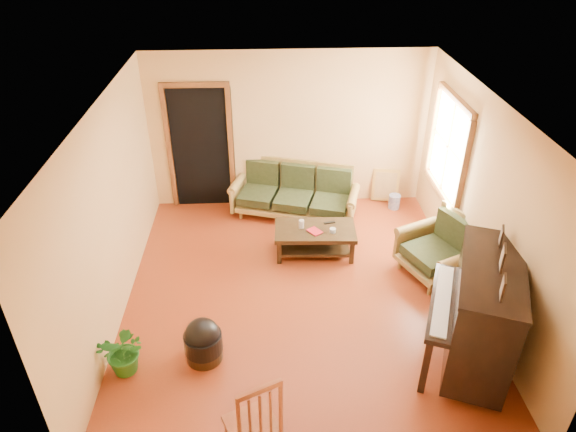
{
  "coord_description": "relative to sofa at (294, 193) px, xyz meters",
  "views": [
    {
      "loc": [
        -0.41,
        -5.28,
        4.49
      ],
      "look_at": [
        -0.13,
        0.2,
        1.1
      ],
      "focal_mm": 32.0,
      "sensor_mm": 36.0,
      "label": 1
    }
  ],
  "objects": [
    {
      "name": "floor",
      "position": [
        -0.06,
        -2.0,
        -0.43
      ],
      "size": [
        5.0,
        5.0,
        0.0
      ],
      "primitive_type": "plane",
      "color": "maroon",
      "rests_on": "ground"
    },
    {
      "name": "doorway",
      "position": [
        -1.51,
        0.48,
        0.6
      ],
      "size": [
        1.08,
        0.16,
        2.05
      ],
      "primitive_type": "cube",
      "color": "black",
      "rests_on": "floor"
    },
    {
      "name": "window",
      "position": [
        2.15,
        -0.7,
        1.07
      ],
      "size": [
        0.12,
        1.36,
        1.46
      ],
      "primitive_type": "cube",
      "color": "white",
      "rests_on": "right_wall"
    },
    {
      "name": "sofa",
      "position": [
        0.0,
        0.0,
        0.0
      ],
      "size": [
        2.16,
        1.38,
        0.86
      ],
      "primitive_type": "cube",
      "rotation": [
        0.0,
        0.0,
        -0.29
      ],
      "color": "olive",
      "rests_on": "floor"
    },
    {
      "name": "coffee_table",
      "position": [
        0.24,
        -1.07,
        -0.22
      ],
      "size": [
        1.2,
        0.7,
        0.42
      ],
      "primitive_type": "cube",
      "rotation": [
        0.0,
        0.0,
        -0.05
      ],
      "color": "black",
      "rests_on": "floor"
    },
    {
      "name": "armchair",
      "position": [
        1.84,
        -1.68,
        0.03
      ],
      "size": [
        1.18,
        1.2,
        0.92
      ],
      "primitive_type": "cube",
      "rotation": [
        0.0,
        0.0,
        0.43
      ],
      "color": "olive",
      "rests_on": "floor"
    },
    {
      "name": "piano",
      "position": [
        1.83,
        -3.24,
        0.23
      ],
      "size": [
        1.37,
        1.71,
        1.32
      ],
      "primitive_type": "cube",
      "rotation": [
        0.0,
        0.0,
        -0.38
      ],
      "color": "black",
      "rests_on": "floor"
    },
    {
      "name": "footstool",
      "position": [
        -1.21,
        -3.07,
        -0.22
      ],
      "size": [
        0.56,
        0.56,
        0.41
      ],
      "primitive_type": "cylinder",
      "rotation": [
        0.0,
        0.0,
        -0.36
      ],
      "color": "black",
      "rests_on": "floor"
    },
    {
      "name": "red_chair",
      "position": [
        -0.64,
        -4.19,
        0.07
      ],
      "size": [
        0.63,
        0.65,
        1.0
      ],
      "primitive_type": "cube",
      "rotation": [
        0.0,
        0.0,
        0.42
      ],
      "color": "brown",
      "rests_on": "floor"
    },
    {
      "name": "leaning_frame",
      "position": [
        1.61,
        0.43,
        -0.13
      ],
      "size": [
        0.46,
        0.18,
        0.6
      ],
      "primitive_type": "cube",
      "rotation": [
        0.0,
        0.0,
        -0.19
      ],
      "color": "gold",
      "rests_on": "floor"
    },
    {
      "name": "ceramic_crock",
      "position": [
        1.72,
        0.16,
        -0.31
      ],
      "size": [
        0.24,
        0.24,
        0.24
      ],
      "primitive_type": "cylinder",
      "rotation": [
        0.0,
        0.0,
        -0.31
      ],
      "color": "#35489F",
      "rests_on": "floor"
    },
    {
      "name": "potted_plant",
      "position": [
        -2.04,
        -3.21,
        -0.14
      ],
      "size": [
        0.63,
        0.58,
        0.58
      ],
      "primitive_type": "imported",
      "rotation": [
        0.0,
        0.0,
        -0.27
      ],
      "color": "#21601B",
      "rests_on": "floor"
    },
    {
      "name": "book",
      "position": [
        0.16,
        -1.2,
        0.01
      ],
      "size": [
        0.24,
        0.26,
        0.02
      ],
      "primitive_type": "imported",
      "rotation": [
        0.0,
        0.0,
        0.61
      ],
      "color": "#A71622",
      "rests_on": "coffee_table"
    },
    {
      "name": "candle",
      "position": [
        0.04,
        -1.04,
        0.06
      ],
      "size": [
        0.08,
        0.08,
        0.13
      ],
      "primitive_type": "cylinder",
      "rotation": [
        0.0,
        0.0,
        -0.14
      ],
      "color": "silver",
      "rests_on": "coffee_table"
    },
    {
      "name": "glass_jar",
      "position": [
        0.48,
        -1.18,
        0.02
      ],
      "size": [
        0.09,
        0.09,
        0.06
      ],
      "primitive_type": "cylinder",
      "rotation": [
        0.0,
        0.0,
        -0.07
      ],
      "color": "silver",
      "rests_on": "coffee_table"
    },
    {
      "name": "remote",
      "position": [
        0.47,
        -0.93,
        0.0
      ],
      "size": [
        0.17,
        0.08,
        0.02
      ],
      "primitive_type": "cube",
      "rotation": [
        0.0,
        0.0,
        0.23
      ],
      "color": "black",
      "rests_on": "coffee_table"
    }
  ]
}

